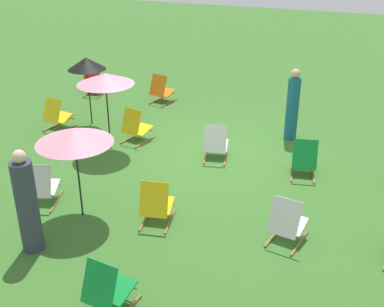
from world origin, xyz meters
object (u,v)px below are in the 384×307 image
at_px(deckchair_14, 57,116).
at_px(person_1, 293,106).
at_px(deckchair_9, 136,127).
at_px(deckchair_12, 161,90).
at_px(umbrella_2, 86,64).
at_px(person_0, 27,205).
at_px(deckchair_5, 304,160).
at_px(deckchair_15, 107,289).
at_px(deckchair_10, 156,204).
at_px(deckchair_8, 287,223).
at_px(deckchair_11, 94,83).
at_px(deckchair_1, 41,186).
at_px(umbrella_1, 105,79).
at_px(umbrella_0, 74,136).
at_px(deckchair_3, 216,144).

distance_m(deckchair_14, person_1, 5.72).
bearing_deg(deckchair_9, deckchair_12, -66.20).
bearing_deg(umbrella_2, person_0, 111.07).
bearing_deg(person_0, deckchair_9, 43.69).
xyz_separation_m(deckchair_5, deckchair_15, (1.81, 4.79, 0.00)).
bearing_deg(deckchair_10, person_1, -118.59).
distance_m(deckchair_8, deckchair_11, 8.67).
xyz_separation_m(deckchair_5, deckchair_10, (2.08, 2.62, 0.00)).
distance_m(deckchair_5, umbrella_2, 5.75).
height_order(deckchair_10, deckchair_15, same).
xyz_separation_m(deckchair_1, deckchair_14, (1.80, -3.12, 0.00)).
xyz_separation_m(deckchair_1, person_0, (-0.68, 1.19, 0.44)).
bearing_deg(umbrella_1, deckchair_1, 90.82).
height_order(deckchair_9, deckchair_14, same).
xyz_separation_m(deckchair_15, umbrella_0, (1.62, -1.95, 1.16)).
xyz_separation_m(deckchair_8, deckchair_14, (6.21, -2.74, 0.00)).
relative_size(deckchair_15, person_0, 0.48).
bearing_deg(deckchair_11, deckchair_1, 102.42).
bearing_deg(deckchair_12, person_0, 108.20).
relative_size(deckchair_8, deckchair_9, 0.99).
bearing_deg(deckchair_10, person_0, 31.17).
bearing_deg(umbrella_0, umbrella_1, -71.08).
height_order(deckchair_1, person_0, person_0).
bearing_deg(umbrella_2, deckchair_10, 133.76).
bearing_deg(deckchair_8, deckchair_3, -40.38).
bearing_deg(deckchair_9, deckchair_1, 96.14).
bearing_deg(deckchair_15, deckchair_11, -50.06).
relative_size(umbrella_0, umbrella_1, 0.94).
xyz_separation_m(deckchair_8, deckchair_15, (1.92, 2.39, 0.00)).
height_order(deckchair_3, person_1, person_1).
relative_size(deckchair_9, deckchair_11, 1.01).
bearing_deg(umbrella_0, person_0, 80.26).
bearing_deg(deckchair_1, deckchair_15, 123.14).
distance_m(deckchair_14, person_0, 5.00).
distance_m(deckchair_5, umbrella_0, 4.60).
bearing_deg(deckchair_5, deckchair_14, -13.74).
distance_m(deckchair_11, umbrella_0, 6.80).
distance_m(deckchair_1, deckchair_10, 2.22).
distance_m(deckchair_1, person_1, 5.93).
distance_m(deckchair_11, deckchair_14, 2.75).
bearing_deg(umbrella_2, deckchair_5, 169.95).
bearing_deg(umbrella_1, deckchair_9, -125.30).
bearing_deg(deckchair_11, deckchair_9, 125.60).
relative_size(deckchair_10, umbrella_1, 0.47).
xyz_separation_m(deckchair_5, person_1, (0.59, -1.82, 0.44)).
relative_size(deckchair_3, umbrella_2, 0.49).
distance_m(deckchair_9, deckchair_15, 5.56).
bearing_deg(deckchair_9, person_1, -143.74).
height_order(deckchair_10, umbrella_0, umbrella_0).
relative_size(deckchair_12, umbrella_2, 0.49).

